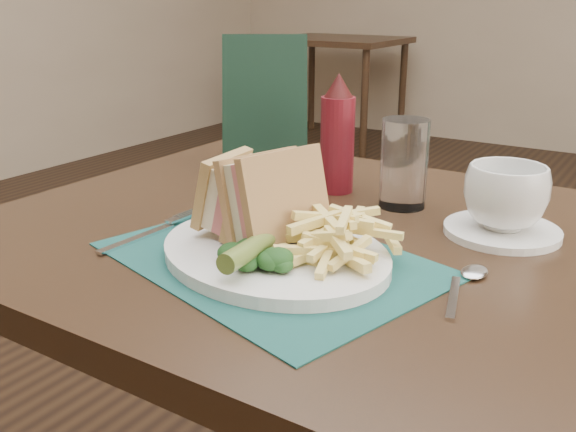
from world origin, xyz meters
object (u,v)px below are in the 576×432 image
object	(u,v)px
drinking_glass	(404,164)
table_bg_left	(335,91)
plate	(274,253)
sandwich_half_b	(263,193)
sandwich_half_a	(222,191)
check_presenter	(265,105)
ketchup_bottle	(337,134)
saucer	(502,231)
coffee_cup	(506,197)
placemat	(271,260)

from	to	relation	value
drinking_glass	table_bg_left	bearing A→B (deg)	120.02
plate	sandwich_half_b	bearing A→B (deg)	163.42
sandwich_half_a	check_presenter	xyz separation A→B (m)	(-0.15, 0.31, 0.05)
sandwich_half_b	ketchup_bottle	xyz separation A→B (m)	(-0.05, 0.27, 0.02)
saucer	coffee_cup	world-z (taller)	coffee_cup
placemat	drinking_glass	bearing A→B (deg)	79.90
sandwich_half_b	coffee_cup	distance (m)	0.32
sandwich_half_b	saucer	distance (m)	0.32
table_bg_left	sandwich_half_a	xyz separation A→B (m)	(1.77, -3.55, 0.44)
placemat	saucer	distance (m)	0.31
placemat	drinking_glass	distance (m)	0.29
table_bg_left	sandwich_half_b	world-z (taller)	sandwich_half_b
plate	coffee_cup	bearing A→B (deg)	65.75
plate	check_presenter	bearing A→B (deg)	142.91
sandwich_half_a	saucer	xyz separation A→B (m)	(0.29, 0.21, -0.06)
drinking_glass	check_presenter	world-z (taller)	check_presenter
table_bg_left	ketchup_bottle	xyz separation A→B (m)	(1.79, -3.28, 0.47)
saucer	ketchup_bottle	world-z (taller)	ketchup_bottle
coffee_cup	table_bg_left	bearing A→B (deg)	121.73
placemat	saucer	size ratio (longest dim) A/B	2.56
placemat	ketchup_bottle	distance (m)	0.31
sandwich_half_b	saucer	bearing A→B (deg)	59.68
table_bg_left	coffee_cup	distance (m)	3.95
coffee_cup	ketchup_bottle	world-z (taller)	ketchup_bottle
placemat	sandwich_half_b	world-z (taller)	sandwich_half_b
sandwich_half_b	check_presenter	xyz separation A→B (m)	(-0.21, 0.31, 0.04)
plate	sandwich_half_b	world-z (taller)	sandwich_half_b
plate	sandwich_half_a	xyz separation A→B (m)	(-0.09, 0.02, 0.06)
drinking_glass	check_presenter	distance (m)	0.30
table_bg_left	placemat	world-z (taller)	placemat
table_bg_left	placemat	bearing A→B (deg)	-62.54
placemat	ketchup_bottle	size ratio (longest dim) A/B	2.06
check_presenter	plate	bearing A→B (deg)	-86.89
placemat	ketchup_bottle	xyz separation A→B (m)	(-0.07, 0.29, 0.09)
sandwich_half_b	check_presenter	world-z (taller)	check_presenter
sandwich_half_a	saucer	distance (m)	0.37
saucer	coffee_cup	bearing A→B (deg)	0.00
placemat	plate	size ratio (longest dim) A/B	1.28
saucer	sandwich_half_a	bearing A→B (deg)	-143.88
drinking_glass	ketchup_bottle	size ratio (longest dim) A/B	0.70
sandwich_half_b	coffee_cup	bearing A→B (deg)	59.68
table_bg_left	plate	distance (m)	4.05
table_bg_left	ketchup_bottle	bearing A→B (deg)	-61.44
ketchup_bottle	saucer	bearing A→B (deg)	-11.25
saucer	coffee_cup	xyz separation A→B (m)	(0.00, 0.00, 0.05)
table_bg_left	check_presenter	world-z (taller)	check_presenter
coffee_cup	sandwich_half_a	bearing A→B (deg)	-143.88
plate	saucer	world-z (taller)	plate
saucer	sandwich_half_b	bearing A→B (deg)	-137.15
coffee_cup	ketchup_bottle	size ratio (longest dim) A/B	0.57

